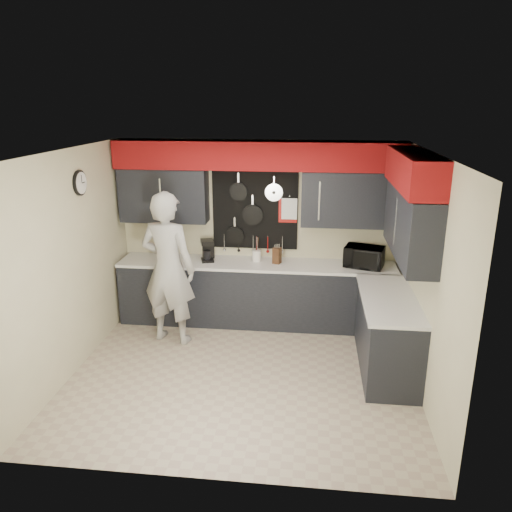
# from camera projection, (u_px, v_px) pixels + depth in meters

# --- Properties ---
(ground) EXTENTS (4.00, 4.00, 0.00)m
(ground) POSITION_uv_depth(u_px,v_px,m) (243.00, 373.00, 5.94)
(ground) COLOR tan
(ground) RESTS_ON ground
(back_wall_assembly) EXTENTS (4.00, 0.36, 2.60)m
(back_wall_assembly) POSITION_uv_depth(u_px,v_px,m) (258.00, 184.00, 6.85)
(back_wall_assembly) COLOR beige
(back_wall_assembly) RESTS_ON ground
(right_wall_assembly) EXTENTS (0.36, 3.50, 2.60)m
(right_wall_assembly) POSITION_uv_depth(u_px,v_px,m) (413.00, 213.00, 5.41)
(right_wall_assembly) COLOR beige
(right_wall_assembly) RESTS_ON ground
(left_wall_assembly) EXTENTS (0.05, 3.50, 2.60)m
(left_wall_assembly) POSITION_uv_depth(u_px,v_px,m) (71.00, 261.00, 5.77)
(left_wall_assembly) COLOR beige
(left_wall_assembly) RESTS_ON ground
(base_cabinets) EXTENTS (3.95, 2.20, 0.92)m
(base_cabinets) POSITION_uv_depth(u_px,v_px,m) (289.00, 303.00, 6.82)
(base_cabinets) COLOR black
(base_cabinets) RESTS_ON ground
(microwave) EXTENTS (0.59, 0.48, 0.29)m
(microwave) POSITION_uv_depth(u_px,v_px,m) (364.00, 257.00, 6.83)
(microwave) COLOR black
(microwave) RESTS_ON base_cabinets
(knife_block) EXTENTS (0.13, 0.13, 0.23)m
(knife_block) POSITION_uv_depth(u_px,v_px,m) (277.00, 256.00, 6.98)
(knife_block) COLOR #382412
(knife_block) RESTS_ON base_cabinets
(utensil_crock) EXTENTS (0.12, 0.12, 0.16)m
(utensil_crock) POSITION_uv_depth(u_px,v_px,m) (257.00, 256.00, 7.08)
(utensil_crock) COLOR white
(utensil_crock) RESTS_ON base_cabinets
(coffee_maker) EXTENTS (0.23, 0.25, 0.31)m
(coffee_maker) POSITION_uv_depth(u_px,v_px,m) (208.00, 250.00, 7.08)
(coffee_maker) COLOR black
(coffee_maker) RESTS_ON base_cabinets
(person) EXTENTS (0.83, 0.64, 2.04)m
(person) POSITION_uv_depth(u_px,v_px,m) (168.00, 269.00, 6.49)
(person) COLOR #9E9E9B
(person) RESTS_ON ground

